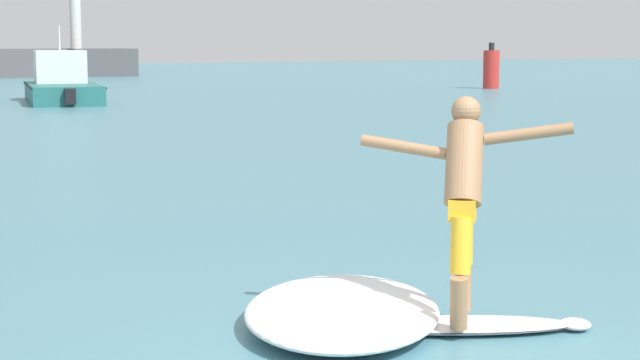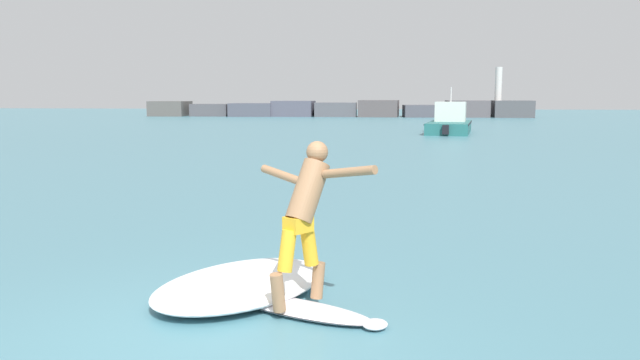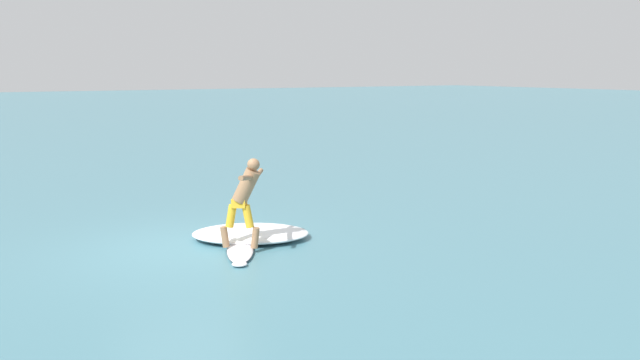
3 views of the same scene
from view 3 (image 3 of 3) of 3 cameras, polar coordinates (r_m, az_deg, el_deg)
The scene contains 4 objects.
ground_plane at distance 12.17m, azimuth -12.51°, elevation -6.13°, with size 200.00×200.00×0.00m, color teal.
surfboard at distance 11.70m, azimuth -7.30°, elevation -6.39°, with size 1.85×1.17×0.23m.
surfer at distance 11.46m, azimuth -6.86°, elevation -1.39°, with size 1.34×1.06×1.68m.
wave_foam_at_tail at distance 12.57m, azimuth -6.37°, elevation -4.88°, with size 2.45×2.76×0.24m.
Camera 3 is at (11.14, -3.59, 3.32)m, focal length 35.00 mm.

